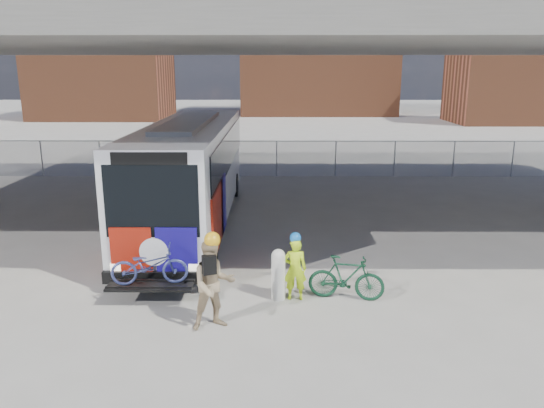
{
  "coord_description": "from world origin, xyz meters",
  "views": [
    {
      "loc": [
        0.91,
        -14.68,
        5.38
      ],
      "look_at": [
        0.83,
        0.04,
        1.6
      ],
      "focal_mm": 35.0,
      "sensor_mm": 36.0,
      "label": 1
    }
  ],
  "objects_px": {
    "bike_parked": "(346,278)",
    "bus": "(191,166)",
    "cyclist_hivis": "(295,267)",
    "cyclist_tan": "(213,283)",
    "bollard": "(278,273)"
  },
  "relations": [
    {
      "from": "bus",
      "to": "bollard",
      "type": "bearing_deg",
      "value": -64.65
    },
    {
      "from": "cyclist_tan",
      "to": "bollard",
      "type": "bearing_deg",
      "value": 25.9
    },
    {
      "from": "cyclist_hivis",
      "to": "cyclist_tan",
      "type": "bearing_deg",
      "value": 39.19
    },
    {
      "from": "cyclist_hivis",
      "to": "bollard",
      "type": "bearing_deg",
      "value": -0.15
    },
    {
      "from": "cyclist_hivis",
      "to": "cyclist_tan",
      "type": "distance_m",
      "value": 2.29
    },
    {
      "from": "bollard",
      "to": "cyclist_tan",
      "type": "bearing_deg",
      "value": -133.43
    },
    {
      "from": "cyclist_hivis",
      "to": "bike_parked",
      "type": "bearing_deg",
      "value": 179.85
    },
    {
      "from": "cyclist_hivis",
      "to": "bike_parked",
      "type": "distance_m",
      "value": 1.25
    },
    {
      "from": "bike_parked",
      "to": "bus",
      "type": "bearing_deg",
      "value": 47.19
    },
    {
      "from": "bus",
      "to": "cyclist_hivis",
      "type": "bearing_deg",
      "value": -61.78
    },
    {
      "from": "bollard",
      "to": "bus",
      "type": "bearing_deg",
      "value": 115.35
    },
    {
      "from": "cyclist_tan",
      "to": "bike_parked",
      "type": "height_order",
      "value": "cyclist_tan"
    },
    {
      "from": "bus",
      "to": "bike_parked",
      "type": "relative_size",
      "value": 7.16
    },
    {
      "from": "bike_parked",
      "to": "cyclist_tan",
      "type": "bearing_deg",
      "value": 126.88
    },
    {
      "from": "bollard",
      "to": "bike_parked",
      "type": "relative_size",
      "value": 0.7
    }
  ]
}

